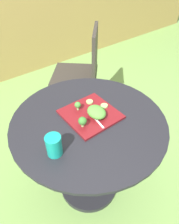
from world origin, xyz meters
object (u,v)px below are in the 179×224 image
object	(u,v)px
patio_chair	(83,67)
fork	(95,118)
salad_plate	(90,114)
drinking_glass	(54,146)

from	to	relation	value
patio_chair	fork	xyz separation A→B (m)	(-0.51, -0.81, 0.20)
salad_plate	fork	world-z (taller)	fork
fork	salad_plate	bearing A→B (deg)	81.40
fork	drinking_glass	bearing A→B (deg)	-167.84
drinking_glass	salad_plate	bearing A→B (deg)	20.18
patio_chair	drinking_glass	bearing A→B (deg)	-132.80
patio_chair	drinking_glass	world-z (taller)	patio_chair
drinking_glass	fork	bearing A→B (deg)	12.16
patio_chair	salad_plate	bearing A→B (deg)	-123.65
salad_plate	drinking_glass	distance (m)	0.32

